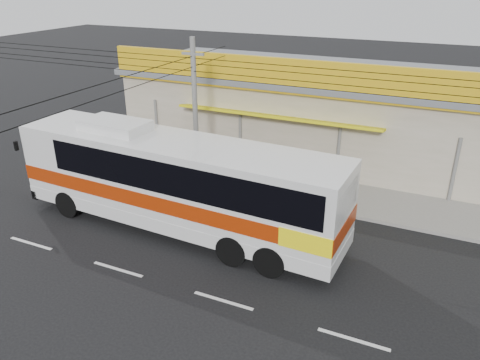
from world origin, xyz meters
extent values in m
plane|color=black|center=(0.00, 0.00, 0.00)|extent=(120.00, 120.00, 0.00)
cube|color=slate|center=(0.00, 6.00, 0.07)|extent=(30.00, 3.20, 0.15)
cube|color=#A39C83|center=(0.00, 11.60, 2.10)|extent=(22.00, 8.00, 4.20)
cube|color=slate|center=(0.00, 11.60, 4.35)|extent=(22.60, 8.60, 0.30)
cube|color=gold|center=(0.00, 7.48, 4.90)|extent=(22.00, 0.24, 1.60)
cube|color=#B22E09|center=(-2.00, 7.45, 4.90)|extent=(9.00, 0.10, 1.20)
cube|color=#B22E09|center=(-9.00, 7.45, 4.90)|extent=(3.00, 0.10, 1.10)
cube|color=#D3CB0B|center=(-2.00, 7.30, 3.00)|extent=(10.00, 1.20, 0.37)
cube|color=silver|center=(-3.57, 0.77, 2.07)|extent=(13.16, 3.35, 3.15)
cube|color=#9E2806|center=(-3.57, 0.77, 1.68)|extent=(13.20, 3.39, 0.60)
cube|color=#FFE90D|center=(2.07, 0.49, 1.68)|extent=(1.87, 2.86, 0.65)
cube|color=black|center=(-2.81, 0.73, 2.77)|extent=(10.99, 3.29, 1.20)
cube|color=black|center=(-10.00, 1.09, 2.55)|extent=(0.29, 2.40, 1.63)
cube|color=silver|center=(-6.29, 0.90, 3.84)|extent=(2.68, 1.65, 0.39)
cylinder|color=black|center=(-8.19, -0.23, 0.57)|extent=(1.15, 0.40, 1.13)
cylinder|color=black|center=(-8.07, 2.22, 0.57)|extent=(1.15, 0.40, 1.13)
cylinder|color=black|center=(0.82, -0.67, 0.57)|extent=(1.15, 0.40, 1.13)
cylinder|color=black|center=(0.94, 1.78, 0.57)|extent=(1.15, 0.40, 1.13)
imported|color=maroon|center=(-6.62, 5.10, 0.66)|extent=(2.07, 1.27, 1.03)
imported|color=black|center=(-12.93, 4.70, 0.70)|extent=(1.88, 0.80, 1.09)
cylinder|color=#5C5D5A|center=(-4.63, 4.24, 3.42)|extent=(0.22, 0.22, 6.85)
cube|color=#5C5D5A|center=(-4.63, 4.24, 6.16)|extent=(1.03, 0.10, 0.10)
camera|label=1|loc=(5.28, -12.85, 9.28)|focal=35.00mm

